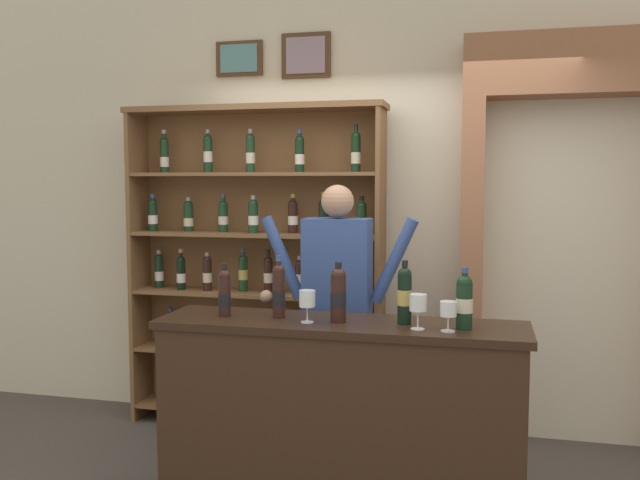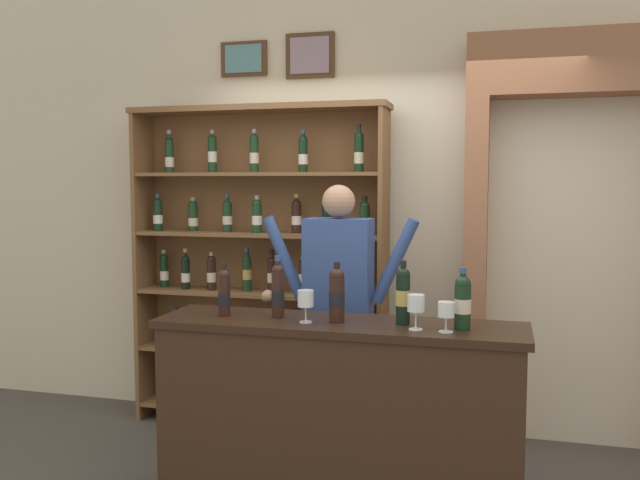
# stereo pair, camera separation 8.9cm
# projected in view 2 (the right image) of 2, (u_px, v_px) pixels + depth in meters

# --- Properties ---
(back_wall) EXTENTS (12.00, 0.19, 3.58)m
(back_wall) POSITION_uv_depth(u_px,v_px,m) (390.00, 176.00, 4.78)
(back_wall) COLOR beige
(back_wall) RESTS_ON ground
(wine_shelf) EXTENTS (1.85, 0.33, 2.27)m
(wine_shelf) POSITION_uv_depth(u_px,v_px,m) (260.00, 262.00, 4.79)
(wine_shelf) COLOR brown
(wine_shelf) RESTS_ON ground
(archway_doorway) EXTENTS (1.44, 0.45, 2.68)m
(archway_doorway) POSITION_uv_depth(u_px,v_px,m) (579.00, 211.00, 4.35)
(archway_doorway) COLOR #9E6647
(archway_doorway) RESTS_ON ground
(tasting_counter) EXTENTS (1.89, 0.48, 1.04)m
(tasting_counter) POSITION_uv_depth(u_px,v_px,m) (338.00, 421.00, 3.47)
(tasting_counter) COLOR #382316
(tasting_counter) RESTS_ON ground
(shopkeeper) EXTENTS (0.96, 0.22, 1.73)m
(shopkeeper) POSITION_uv_depth(u_px,v_px,m) (338.00, 297.00, 3.97)
(shopkeeper) COLOR #2D3347
(shopkeeper) RESTS_ON ground
(tasting_bottle_prosecco) EXTENTS (0.07, 0.07, 0.28)m
(tasting_bottle_prosecco) POSITION_uv_depth(u_px,v_px,m) (224.00, 292.00, 3.56)
(tasting_bottle_prosecco) COLOR black
(tasting_bottle_prosecco) RESTS_ON tasting_counter
(tasting_bottle_vin_santo) EXTENTS (0.07, 0.07, 0.33)m
(tasting_bottle_vin_santo) POSITION_uv_depth(u_px,v_px,m) (278.00, 290.00, 3.51)
(tasting_bottle_vin_santo) COLOR black
(tasting_bottle_vin_santo) RESTS_ON tasting_counter
(tasting_bottle_grappa) EXTENTS (0.08, 0.08, 0.31)m
(tasting_bottle_grappa) POSITION_uv_depth(u_px,v_px,m) (337.00, 294.00, 3.39)
(tasting_bottle_grappa) COLOR black
(tasting_bottle_grappa) RESTS_ON tasting_counter
(tasting_bottle_super_tuscan) EXTENTS (0.07, 0.07, 0.32)m
(tasting_bottle_super_tuscan) POSITION_uv_depth(u_px,v_px,m) (403.00, 294.00, 3.34)
(tasting_bottle_super_tuscan) COLOR black
(tasting_bottle_super_tuscan) RESTS_ON tasting_counter
(tasting_bottle_chianti) EXTENTS (0.08, 0.08, 0.30)m
(tasting_bottle_chianti) POSITION_uv_depth(u_px,v_px,m) (463.00, 301.00, 3.22)
(tasting_bottle_chianti) COLOR black
(tasting_bottle_chianti) RESTS_ON tasting_counter
(wine_glass_right) EXTENTS (0.08, 0.08, 0.16)m
(wine_glass_right) POSITION_uv_depth(u_px,v_px,m) (306.00, 300.00, 3.39)
(wine_glass_right) COLOR silver
(wine_glass_right) RESTS_ON tasting_counter
(wine_glass_spare) EXTENTS (0.08, 0.08, 0.17)m
(wine_glass_spare) POSITION_uv_depth(u_px,v_px,m) (416.00, 304.00, 3.22)
(wine_glass_spare) COLOR silver
(wine_glass_spare) RESTS_ON tasting_counter
(wine_glass_center) EXTENTS (0.08, 0.08, 0.15)m
(wine_glass_center) POSITION_uv_depth(u_px,v_px,m) (446.00, 311.00, 3.17)
(wine_glass_center) COLOR silver
(wine_glass_center) RESTS_ON tasting_counter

